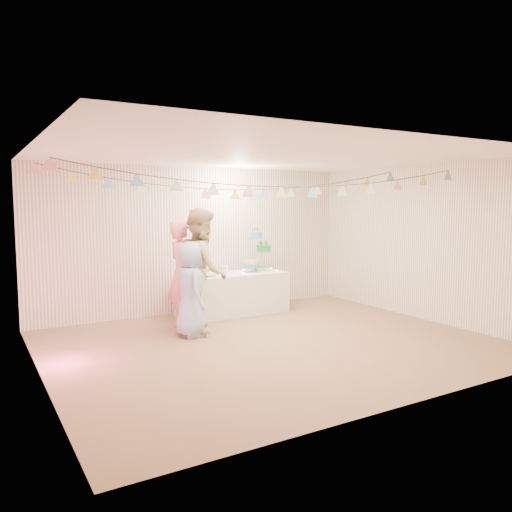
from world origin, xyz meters
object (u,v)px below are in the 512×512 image
person_adult_b (202,270)px  person_child (190,289)px  cake_stand (258,249)px  table (233,293)px  person_adult_a (182,275)px

person_adult_b → person_child: 0.43m
cake_stand → table: bearing=-174.8°
person_adult_a → person_child: (-0.06, -0.47, -0.15)m
table → cake_stand: size_ratio=2.60×
table → person_adult_a: size_ratio=1.13×
person_adult_a → person_adult_b: 0.37m
table → person_adult_b: bearing=-139.0°
person_adult_a → person_adult_b: (0.23, -0.27, 0.09)m
person_adult_a → person_child: person_adult_a is taller
table → cake_stand: bearing=5.2°
table → person_child: (-1.24, -1.03, 0.34)m
person_child → cake_stand: bearing=-52.6°
cake_stand → person_child: cake_stand is taller
table → person_adult_a: 1.40m
cake_stand → person_adult_b: 1.75m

